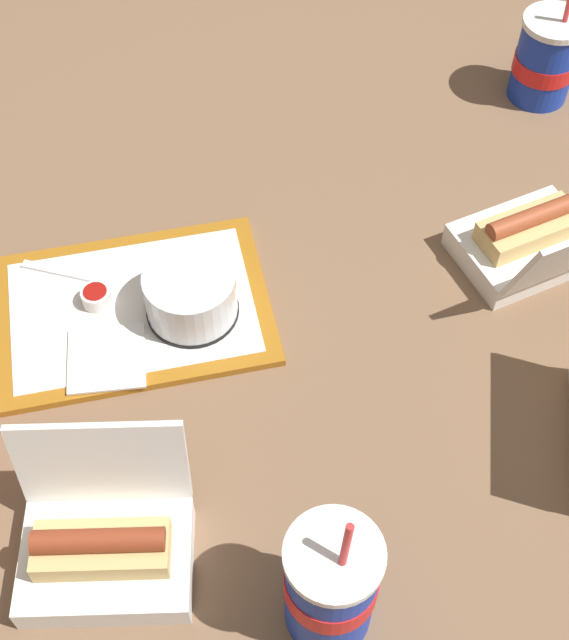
{
  "coord_description": "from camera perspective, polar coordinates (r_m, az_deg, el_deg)",
  "views": [
    {
      "loc": [
        -0.27,
        -0.61,
        0.97
      ],
      "look_at": [
        -0.03,
        0.02,
        0.05
      ],
      "focal_mm": 50.0,
      "sensor_mm": 36.0,
      "label": 1
    }
  ],
  "objects": [
    {
      "name": "soda_cup_front",
      "position": [
        0.94,
        2.98,
        -16.55
      ],
      "size": [
        0.1,
        0.1,
        0.23
      ],
      "color": "#1938B7",
      "rests_on": "ground_plane"
    },
    {
      "name": "clamshell_hotdog_front",
      "position": [
        1.29,
        15.55,
        4.85
      ],
      "size": [
        0.2,
        0.2,
        0.17
      ],
      "color": "white",
      "rests_on": "ground_plane"
    },
    {
      "name": "cake_container",
      "position": [
        1.18,
        -6.01,
        1.57
      ],
      "size": [
        0.12,
        0.12,
        0.07
      ],
      "color": "black",
      "rests_on": "food_tray"
    },
    {
      "name": "ketchup_cup",
      "position": [
        1.23,
        -11.96,
        1.49
      ],
      "size": [
        0.04,
        0.04,
        0.02
      ],
      "color": "white",
      "rests_on": "food_tray"
    },
    {
      "name": "ground_plane",
      "position": [
        1.18,
        1.68,
        -1.89
      ],
      "size": [
        3.2,
        3.2,
        0.0
      ],
      "primitive_type": "plane",
      "color": "brown"
    },
    {
      "name": "food_tray",
      "position": [
        1.23,
        -9.69,
        0.67
      ],
      "size": [
        0.4,
        0.31,
        0.01
      ],
      "color": "#A56619",
      "rests_on": "ground_plane"
    },
    {
      "name": "plastic_fork",
      "position": [
        1.28,
        -14.2,
        3.03
      ],
      "size": [
        0.1,
        0.07,
        0.0
      ],
      "primitive_type": "cube",
      "rotation": [
        0.0,
        0.0,
        -0.62
      ],
      "color": "white",
      "rests_on": "food_tray"
    },
    {
      "name": "napkin_stack",
      "position": [
        1.18,
        -11.31,
        -2.43
      ],
      "size": [
        0.12,
        0.12,
        0.0
      ],
      "primitive_type": "cube",
      "rotation": [
        0.0,
        0.0,
        -0.24
      ],
      "color": "white",
      "rests_on": "food_tray"
    },
    {
      "name": "soda_cup_back",
      "position": [
        1.55,
        16.38,
        15.73
      ],
      "size": [
        0.1,
        0.1,
        0.2
      ],
      "color": "#1938B7",
      "rests_on": "ground_plane"
    },
    {
      "name": "clamshell_hotdog_left",
      "position": [
        1.03,
        -11.41,
        -13.99
      ],
      "size": [
        0.23,
        0.21,
        0.17
      ],
      "color": "white",
      "rests_on": "ground_plane"
    }
  ]
}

